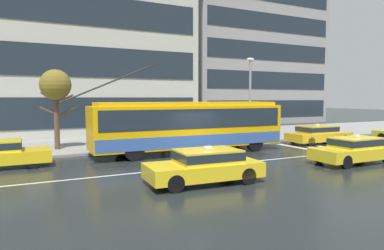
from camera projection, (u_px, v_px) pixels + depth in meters
name	position (u px, v px, depth m)	size (l,w,h in m)	color
ground_plane	(205.00, 161.00, 17.40)	(160.00, 160.00, 0.00)	#202626
sidewalk_slab	(147.00, 140.00, 25.66)	(80.00, 10.00, 0.14)	gray
crosswalk_stripe_edge_near	(302.00, 148.00, 21.75)	(0.44, 4.40, 0.01)	beige
crosswalk_stripe_inner_a	(312.00, 147.00, 22.14)	(0.44, 4.40, 0.01)	beige
crosswalk_stripe_center	(322.00, 146.00, 22.54)	(0.44, 4.40, 0.01)	beige
crosswalk_stripe_inner_b	(332.00, 146.00, 22.94)	(0.44, 4.40, 0.01)	beige
lane_centre_line	(217.00, 165.00, 16.32)	(72.00, 0.14, 0.01)	silver
trolleybus	(190.00, 125.00, 19.81)	(12.66, 2.73, 4.98)	#F0AB0A
taxi_oncoming_far	(355.00, 149.00, 16.75)	(4.37, 1.79, 1.39)	yellow
taxi_ahead_of_bus	(318.00, 134.00, 23.84)	(4.69, 1.94, 1.39)	gold
taxi_oncoming_near	(205.00, 164.00, 12.83)	(4.41, 2.07, 1.39)	yellow
pedestrian_at_shelter	(197.00, 118.00, 25.05)	(1.34, 1.34, 1.94)	navy
pedestrian_approaching_curb	(211.00, 118.00, 23.98)	(1.43, 1.43, 2.00)	black
pedestrian_walking_past	(140.00, 120.00, 22.77)	(1.28, 1.28, 1.98)	#1D354B
pedestrian_waiting_by_pole	(163.00, 131.00, 21.66)	(0.50, 0.50, 1.60)	#595543
street_lamp	(250.00, 91.00, 24.43)	(0.60, 0.32, 5.89)	gray
street_tree_bare	(56.00, 87.00, 20.13)	(2.13, 1.81, 4.73)	brown
office_tower_corner_right	(247.00, 16.00, 45.08)	(18.96, 10.70, 27.87)	gray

